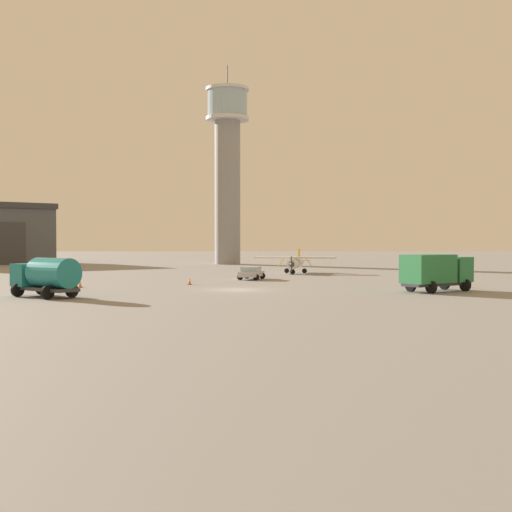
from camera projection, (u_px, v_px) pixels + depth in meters
name	position (u px, v px, depth m)	size (l,w,h in m)	color
ground_plane	(237.00, 290.00, 56.20)	(400.00, 400.00, 0.00)	gray
control_tower	(227.00, 161.00, 116.76)	(7.58, 7.58, 34.96)	gray
airplane_white	(295.00, 262.00, 84.47)	(10.46, 8.17, 3.08)	white
truck_fuel_tanker_teal	(47.00, 275.00, 48.70)	(5.93, 5.39, 2.92)	#38383D
truck_box_green	(436.00, 271.00, 54.15)	(6.61, 5.51, 3.04)	#38383D
car_silver	(251.00, 273.00, 71.07)	(3.05, 4.74, 1.37)	#B7BABF
car_black	(44.00, 265.00, 91.59)	(2.74, 4.25, 1.37)	black
traffic_cone_near_left	(80.00, 284.00, 59.02)	(0.36, 0.36, 0.65)	black
traffic_cone_near_right	(190.00, 281.00, 62.79)	(0.36, 0.36, 0.64)	black
traffic_cone_mid_apron	(464.00, 284.00, 59.16)	(0.36, 0.36, 0.61)	black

